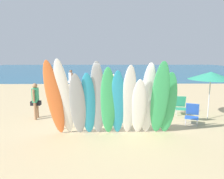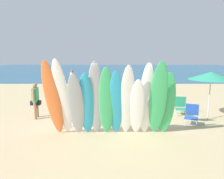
# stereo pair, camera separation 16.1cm
# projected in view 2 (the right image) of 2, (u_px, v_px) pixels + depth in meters

# --- Properties ---
(ground) EXTENTS (60.00, 60.00, 0.00)m
(ground) POSITION_uv_depth(u_px,v_px,m) (112.00, 82.00, 21.43)
(ground) COLOR tan
(ocean_water) EXTENTS (60.00, 40.00, 0.02)m
(ocean_water) POSITION_uv_depth(u_px,v_px,m) (112.00, 70.00, 39.53)
(ocean_water) COLOR #235B7F
(ocean_water) RESTS_ON ground
(surfboard_rack) EXTENTS (4.17, 0.07, 0.65)m
(surfboard_rack) POSITION_uv_depth(u_px,v_px,m) (112.00, 116.00, 7.53)
(surfboard_rack) COLOR brown
(surfboard_rack) RESTS_ON ground
(surfboard_orange_0) EXTENTS (0.61, 1.14, 2.62)m
(surfboard_orange_0) POSITION_uv_depth(u_px,v_px,m) (53.00, 100.00, 6.60)
(surfboard_orange_0) COLOR orange
(surfboard_orange_0) RESTS_ON ground
(surfboard_white_1) EXTENTS (0.55, 1.23, 2.66)m
(surfboard_white_1) POSITION_uv_depth(u_px,v_px,m) (63.00, 99.00, 6.60)
(surfboard_white_1) COLOR white
(surfboard_white_1) RESTS_ON ground
(surfboard_grey_2) EXTENTS (0.52, 0.94, 2.21)m
(surfboard_grey_2) POSITION_uv_depth(u_px,v_px,m) (76.00, 106.00, 6.69)
(surfboard_grey_2) COLOR #999EA3
(surfboard_grey_2) RESTS_ON ground
(surfboard_teal_3) EXTENTS (0.53, 0.94, 2.23)m
(surfboard_teal_3) POSITION_uv_depth(u_px,v_px,m) (87.00, 105.00, 6.73)
(surfboard_teal_3) COLOR #289EC6
(surfboard_teal_3) RESTS_ON ground
(surfboard_grey_4) EXTENTS (0.51, 0.99, 2.59)m
(surfboard_grey_4) POSITION_uv_depth(u_px,v_px,m) (96.00, 100.00, 6.68)
(surfboard_grey_4) COLOR #999EA3
(surfboard_grey_4) RESTS_ON ground
(surfboard_green_5) EXTENTS (0.51, 0.93, 2.40)m
(surfboard_green_5) POSITION_uv_depth(u_px,v_px,m) (107.00, 103.00, 6.69)
(surfboard_green_5) COLOR #38B266
(surfboard_green_5) RESTS_ON ground
(surfboard_teal_6) EXTENTS (0.50, 0.97, 2.30)m
(surfboard_teal_6) POSITION_uv_depth(u_px,v_px,m) (116.00, 104.00, 6.71)
(surfboard_teal_6) COLOR #289EC6
(surfboard_teal_6) RESTS_ON ground
(surfboard_white_7) EXTENTS (0.47, 1.06, 2.47)m
(surfboard_white_7) POSITION_uv_depth(u_px,v_px,m) (127.00, 102.00, 6.66)
(surfboard_white_7) COLOR white
(surfboard_white_7) RESTS_ON ground
(surfboard_white_8) EXTENTS (0.56, 0.98, 2.03)m
(surfboard_white_8) POSITION_uv_depth(u_px,v_px,m) (137.00, 108.00, 6.75)
(surfboard_white_8) COLOR white
(surfboard_white_8) RESTS_ON ground
(surfboard_white_9) EXTENTS (0.53, 0.88, 2.53)m
(surfboard_white_9) POSITION_uv_depth(u_px,v_px,m) (147.00, 100.00, 6.76)
(surfboard_white_9) COLOR white
(surfboard_white_9) RESTS_ON ground
(surfboard_green_10) EXTENTS (0.65, 1.18, 2.58)m
(surfboard_green_10) POSITION_uv_depth(u_px,v_px,m) (158.00, 100.00, 6.62)
(surfboard_green_10) COLOR #38B266
(surfboard_green_10) RESTS_ON ground
(surfboard_green_11) EXTENTS (0.62, 0.83, 2.23)m
(surfboard_green_11) POSITION_uv_depth(u_px,v_px,m) (167.00, 104.00, 6.83)
(surfboard_green_11) COLOR #38B266
(surfboard_green_11) RESTS_ON ground
(beachgoer_midbeach) EXTENTS (0.48, 0.40, 1.57)m
(beachgoer_midbeach) POSITION_uv_depth(u_px,v_px,m) (86.00, 91.00, 10.63)
(beachgoer_midbeach) COLOR tan
(beachgoer_midbeach) RESTS_ON ground
(beachgoer_photographing) EXTENTS (0.52, 0.35, 1.52)m
(beachgoer_photographing) POSITION_uv_depth(u_px,v_px,m) (115.00, 84.00, 13.43)
(beachgoer_photographing) COLOR beige
(beachgoer_photographing) RESTS_ON ground
(beachgoer_by_water) EXTENTS (0.40, 0.59, 1.56)m
(beachgoer_by_water) POSITION_uv_depth(u_px,v_px,m) (36.00, 98.00, 8.84)
(beachgoer_by_water) COLOR #9E704C
(beachgoer_by_water) RESTS_ON ground
(beachgoer_strolling) EXTENTS (0.43, 0.55, 1.64)m
(beachgoer_strolling) POSITION_uv_depth(u_px,v_px,m) (73.00, 79.00, 15.74)
(beachgoer_strolling) COLOR brown
(beachgoer_strolling) RESTS_ON ground
(beach_chair_red) EXTENTS (0.60, 0.71, 0.84)m
(beach_chair_red) POSITION_uv_depth(u_px,v_px,m) (181.00, 105.00, 9.50)
(beach_chair_red) COLOR #B7B7BC
(beach_chair_red) RESTS_ON ground
(beach_chair_blue) EXTENTS (0.74, 0.84, 0.82)m
(beach_chair_blue) POSITION_uv_depth(u_px,v_px,m) (192.00, 114.00, 8.16)
(beach_chair_blue) COLOR #B7B7BC
(beach_chair_blue) RESTS_ON ground
(beach_umbrella) EXTENTS (1.85, 1.85, 2.05)m
(beach_umbrella) POSITION_uv_depth(u_px,v_px,m) (211.00, 76.00, 8.48)
(beach_umbrella) COLOR silver
(beach_umbrella) RESTS_ON ground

